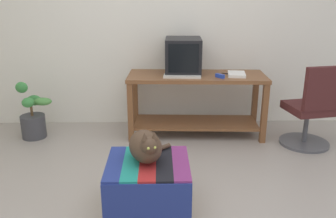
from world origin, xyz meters
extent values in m
plane|color=#9E9389|center=(0.00, 0.00, 0.00)|extent=(14.00, 14.00, 0.00)
cube|color=silver|center=(0.00, 2.05, 1.30)|extent=(8.00, 0.10, 2.60)
cube|color=brown|center=(-0.34, 1.39, 0.33)|extent=(0.06, 0.06, 0.66)
cube|color=brown|center=(1.10, 1.32, 0.33)|extent=(0.06, 0.06, 0.66)
cube|color=brown|center=(1.12, 1.81, 0.33)|extent=(0.06, 0.06, 0.66)
cube|color=brown|center=(-0.31, 1.88, 0.33)|extent=(0.06, 0.06, 0.66)
cube|color=brown|center=(0.39, 1.60, 0.13)|extent=(1.42, 0.54, 0.02)
cube|color=brown|center=(0.39, 1.60, 0.68)|extent=(1.54, 0.63, 0.04)
cube|color=black|center=(0.25, 1.70, 0.71)|extent=(0.29, 0.32, 0.02)
cube|color=black|center=(0.25, 1.70, 0.90)|extent=(0.41, 0.46, 0.39)
cube|color=black|center=(0.23, 1.47, 0.90)|extent=(0.32, 0.03, 0.30)
cube|color=beige|center=(0.22, 1.48, 0.71)|extent=(0.41, 0.18, 0.02)
cube|color=white|center=(0.82, 1.54, 0.72)|extent=(0.22, 0.27, 0.03)
cube|color=tan|center=(-0.11, 0.10, 0.19)|extent=(0.58, 0.52, 0.37)
cube|color=navy|center=(-0.11, -0.19, 0.22)|extent=(0.60, 0.01, 0.30)
cube|color=navy|center=(-0.35, 0.10, 0.38)|extent=(0.12, 0.56, 0.02)
cube|color=#1E897A|center=(-0.23, 0.10, 0.38)|extent=(0.12, 0.56, 0.02)
cube|color=#AD2323|center=(-0.11, 0.10, 0.38)|extent=(0.12, 0.56, 0.02)
cube|color=black|center=(0.01, 0.10, 0.38)|extent=(0.12, 0.56, 0.02)
cube|color=#7A2D6B|center=(0.13, 0.10, 0.38)|extent=(0.12, 0.56, 0.02)
ellipsoid|color=#473323|center=(-0.13, 0.13, 0.50)|extent=(0.32, 0.41, 0.22)
sphere|color=#473323|center=(-0.09, 0.00, 0.56)|extent=(0.13, 0.13, 0.13)
cylinder|color=#473323|center=(-0.06, 0.25, 0.41)|extent=(0.25, 0.22, 0.04)
cone|color=#473323|center=(-0.12, -0.01, 0.64)|extent=(0.05, 0.05, 0.06)
cone|color=#473323|center=(-0.06, 0.01, 0.64)|extent=(0.05, 0.05, 0.06)
sphere|color=#C6D151|center=(-0.10, -0.06, 0.57)|extent=(0.02, 0.02, 0.02)
sphere|color=#C6D151|center=(-0.05, -0.05, 0.57)|extent=(0.02, 0.02, 0.02)
cylinder|color=#3D3D42|center=(-1.45, 1.53, 0.13)|extent=(0.27, 0.27, 0.26)
cylinder|color=brown|center=(-1.45, 1.53, 0.32)|extent=(0.03, 0.03, 0.12)
ellipsoid|color=#4C8E42|center=(-1.32, 1.55, 0.42)|extent=(0.20, 0.12, 0.08)
ellipsoid|color=#38843D|center=(-1.44, 1.64, 0.40)|extent=(0.17, 0.09, 0.12)
ellipsoid|color=#38843D|center=(-1.53, 1.55, 0.58)|extent=(0.13, 0.09, 0.12)
ellipsoid|color=#38843D|center=(-1.44, 1.43, 0.44)|extent=(0.13, 0.13, 0.11)
cylinder|color=#4C4C51|center=(1.54, 1.27, 0.01)|extent=(0.52, 0.52, 0.03)
cylinder|color=#4C4C51|center=(1.54, 1.27, 0.20)|extent=(0.05, 0.05, 0.34)
cube|color=#471E1E|center=(1.54, 1.27, 0.41)|extent=(0.49, 0.49, 0.08)
cube|color=#471E1E|center=(1.58, 1.08, 0.67)|extent=(0.38, 0.13, 0.44)
cube|color=#2342B7|center=(0.63, 1.45, 0.72)|extent=(0.09, 0.11, 0.04)
cylinder|color=black|center=(0.74, 1.62, 0.70)|extent=(0.12, 0.08, 0.01)
camera|label=1|loc=(-0.02, -2.26, 1.58)|focal=38.12mm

